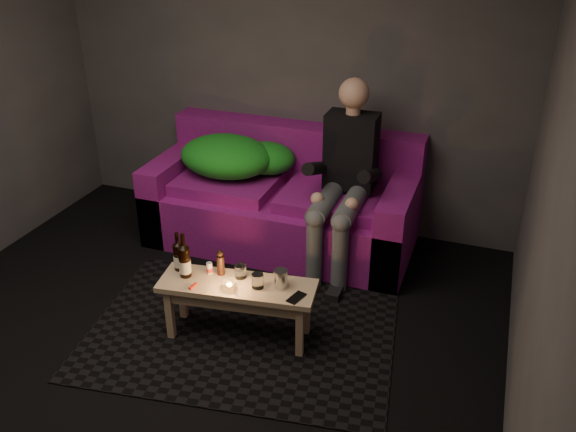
{
  "coord_description": "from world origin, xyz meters",
  "views": [
    {
      "loc": [
        1.71,
        -2.45,
        2.57
      ],
      "look_at": [
        0.37,
        1.28,
        0.52
      ],
      "focal_mm": 38.0,
      "sensor_mm": 36.0,
      "label": 1
    }
  ],
  "objects_px": {
    "beer_bottle_b": "(185,261)",
    "coffee_table": "(238,293)",
    "sofa": "(284,203)",
    "beer_bottle_a": "(179,256)",
    "person": "(344,175)",
    "steel_cup": "(281,279)"
  },
  "relations": [
    {
      "from": "sofa",
      "to": "steel_cup",
      "type": "height_order",
      "value": "sofa"
    },
    {
      "from": "beer_bottle_a",
      "to": "steel_cup",
      "type": "height_order",
      "value": "beer_bottle_a"
    },
    {
      "from": "coffee_table",
      "to": "beer_bottle_a",
      "type": "xyz_separation_m",
      "value": [
        -0.43,
        0.03,
        0.17
      ]
    },
    {
      "from": "sofa",
      "to": "beer_bottle_a",
      "type": "distance_m",
      "value": 1.34
    },
    {
      "from": "person",
      "to": "beer_bottle_a",
      "type": "distance_m",
      "value": 1.41
    },
    {
      "from": "sofa",
      "to": "beer_bottle_a",
      "type": "xyz_separation_m",
      "value": [
        -0.25,
        -1.3,
        0.18
      ]
    },
    {
      "from": "sofa",
      "to": "person",
      "type": "height_order",
      "value": "person"
    },
    {
      "from": "beer_bottle_a",
      "to": "steel_cup",
      "type": "bearing_deg",
      "value": 2.68
    },
    {
      "from": "coffee_table",
      "to": "beer_bottle_b",
      "type": "bearing_deg",
      "value": -175.04
    },
    {
      "from": "coffee_table",
      "to": "beer_bottle_b",
      "type": "xyz_separation_m",
      "value": [
        -0.35,
        -0.03,
        0.19
      ]
    },
    {
      "from": "sofa",
      "to": "coffee_table",
      "type": "bearing_deg",
      "value": -82.59
    },
    {
      "from": "person",
      "to": "steel_cup",
      "type": "distance_m",
      "value": 1.14
    },
    {
      "from": "sofa",
      "to": "beer_bottle_b",
      "type": "bearing_deg",
      "value": -97.39
    },
    {
      "from": "beer_bottle_a",
      "to": "beer_bottle_b",
      "type": "distance_m",
      "value": 0.1
    },
    {
      "from": "person",
      "to": "coffee_table",
      "type": "relative_size",
      "value": 1.38
    },
    {
      "from": "person",
      "to": "coffee_table",
      "type": "height_order",
      "value": "person"
    },
    {
      "from": "coffee_table",
      "to": "steel_cup",
      "type": "bearing_deg",
      "value": 12.4
    },
    {
      "from": "sofa",
      "to": "coffee_table",
      "type": "height_order",
      "value": "sofa"
    },
    {
      "from": "beer_bottle_b",
      "to": "coffee_table",
      "type": "bearing_deg",
      "value": 4.96
    },
    {
      "from": "beer_bottle_a",
      "to": "steel_cup",
      "type": "relative_size",
      "value": 2.29
    },
    {
      "from": "coffee_table",
      "to": "sofa",
      "type": "bearing_deg",
      "value": 97.41
    },
    {
      "from": "coffee_table",
      "to": "steel_cup",
      "type": "xyz_separation_m",
      "value": [
        0.27,
        0.06,
        0.13
      ]
    }
  ]
}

